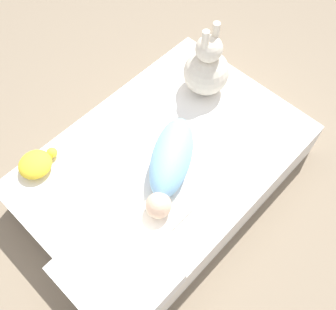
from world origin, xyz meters
TOP-DOWN VIEW (x-y plane):
  - ground_plane at (0.00, 0.00)m, footprint 12.00×12.00m
  - bed_mattress at (0.00, 0.00)m, footprint 1.25×0.85m
  - burp_cloth at (-0.23, -0.18)m, footprint 0.24×0.16m
  - swaddled_baby at (-0.04, -0.07)m, footprint 0.45×0.34m
  - pillow at (-0.50, -0.24)m, footprint 0.33×0.38m
  - bunny_plush at (0.42, 0.13)m, footprint 0.22×0.22m
  - turtle_plush at (-0.42, 0.35)m, footprint 0.18×0.14m

SIDE VIEW (x-z plane):
  - ground_plane at x=0.00m, z-range 0.00..0.00m
  - bed_mattress at x=0.00m, z-range 0.00..0.23m
  - burp_cloth at x=-0.23m, z-range 0.23..0.25m
  - turtle_plush at x=-0.42m, z-range 0.23..0.30m
  - pillow at x=-0.50m, z-range 0.23..0.33m
  - swaddled_baby at x=-0.04m, z-range 0.23..0.39m
  - bunny_plush at x=0.42m, z-range 0.18..0.55m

